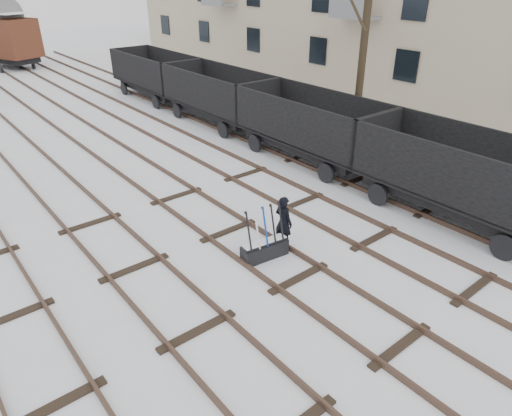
{
  "coord_description": "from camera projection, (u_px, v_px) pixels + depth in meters",
  "views": [
    {
      "loc": [
        -6.69,
        -6.53,
        6.89
      ],
      "look_at": [
        0.15,
        1.88,
        1.2
      ],
      "focal_mm": 32.0,
      "sensor_mm": 36.0,
      "label": 1
    }
  ],
  "objects": [
    {
      "name": "ground",
      "position": [
        299.0,
        279.0,
        11.43
      ],
      "size": [
        120.0,
        120.0,
        0.0
      ],
      "primitive_type": "plane",
      "color": "white",
      "rests_on": "ground"
    },
    {
      "name": "tracks",
      "position": [
        91.0,
        138.0,
        20.79
      ],
      "size": [
        13.9,
        52.0,
        0.16
      ],
      "color": "black",
      "rests_on": "ground"
    },
    {
      "name": "ground_frame",
      "position": [
        265.0,
        249.0,
        12.15
      ],
      "size": [
        1.34,
        0.58,
        1.49
      ],
      "rotation": [
        0.0,
        0.0,
        -0.12
      ],
      "color": "black",
      "rests_on": "ground"
    },
    {
      "name": "worker",
      "position": [
        283.0,
        222.0,
        12.41
      ],
      "size": [
        0.43,
        0.6,
        1.55
      ],
      "primitive_type": "imported",
      "rotation": [
        0.0,
        0.0,
        1.68
      ],
      "color": "black",
      "rests_on": "ground"
    },
    {
      "name": "freight_wagon_a",
      "position": [
        460.0,
        188.0,
        13.82
      ],
      "size": [
        2.56,
        6.41,
        2.62
      ],
      "color": "black",
      "rests_on": "ground"
    },
    {
      "name": "freight_wagon_b",
      "position": [
        310.0,
        135.0,
        18.21
      ],
      "size": [
        2.56,
        6.41,
        2.62
      ],
      "color": "black",
      "rests_on": "ground"
    },
    {
      "name": "freight_wagon_c",
      "position": [
        218.0,
        103.0,
        22.61
      ],
      "size": [
        2.56,
        6.41,
        2.62
      ],
      "color": "black",
      "rests_on": "ground"
    },
    {
      "name": "freight_wagon_d",
      "position": [
        156.0,
        81.0,
        27.01
      ],
      "size": [
        2.56,
        6.41,
        2.62
      ],
      "color": "black",
      "rests_on": "ground"
    },
    {
      "name": "box_van_wagon",
      "position": [
        5.0,
        36.0,
        34.92
      ],
      "size": [
        4.5,
        5.95,
        4.05
      ],
      "rotation": [
        0.0,
        0.0,
        0.36
      ],
      "color": "black",
      "rests_on": "ground"
    },
    {
      "name": "tree_near",
      "position": [
        364.0,
        42.0,
        17.33
      ],
      "size": [
        0.3,
        0.3,
        8.87
      ],
      "primitive_type": "cylinder",
      "color": "black",
      "rests_on": "ground"
    },
    {
      "name": "tree_far_right",
      "position": [
        7.0,
        18.0,
        39.23
      ],
      "size": [
        0.3,
        0.3,
        6.28
      ],
      "primitive_type": "cylinder",
      "color": "black",
      "rests_on": "ground"
    }
  ]
}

